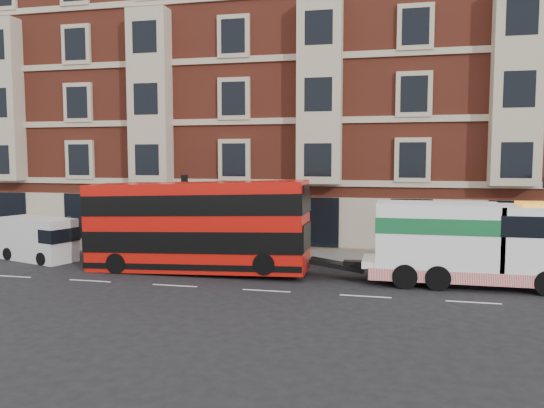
# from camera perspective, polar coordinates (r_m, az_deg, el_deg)

# --- Properties ---
(ground) EXTENTS (120.00, 120.00, 0.00)m
(ground) POSITION_cam_1_polar(r_m,az_deg,el_deg) (21.92, -0.62, -9.32)
(ground) COLOR black
(ground) RESTS_ON ground
(sidewalk) EXTENTS (90.00, 3.00, 0.15)m
(sidewalk) POSITION_cam_1_polar(r_m,az_deg,el_deg) (29.08, 2.79, -5.60)
(sidewalk) COLOR slate
(sidewalk) RESTS_ON ground
(victorian_terrace) EXTENTS (45.00, 12.00, 20.40)m
(victorian_terrace) POSITION_cam_1_polar(r_m,az_deg,el_deg) (36.23, 5.74, 12.34)
(victorian_terrace) COLOR maroon
(victorian_terrace) RESTS_ON ground
(lamp_post_west) EXTENTS (0.35, 0.15, 4.35)m
(lamp_post_west) POSITION_cam_1_polar(r_m,az_deg,el_deg) (29.11, -9.35, -0.47)
(lamp_post_west) COLOR black
(lamp_post_west) RESTS_ON sidewalk
(double_decker_bus) EXTENTS (10.54, 2.42, 4.26)m
(double_decker_bus) POSITION_cam_1_polar(r_m,az_deg,el_deg) (25.21, -8.18, -2.25)
(double_decker_bus) COLOR red
(double_decker_bus) RESTS_ON ground
(tow_truck) EXTENTS (8.44, 2.49, 3.52)m
(tow_truck) POSITION_cam_1_polar(r_m,az_deg,el_deg) (23.85, 20.11, -3.88)
(tow_truck) COLOR white
(tow_truck) RESTS_ON ground
(box_van) EXTENTS (4.66, 2.97, 2.25)m
(box_van) POSITION_cam_1_polar(r_m,az_deg,el_deg) (30.76, -23.86, -3.49)
(box_van) COLOR silver
(box_van) RESTS_ON ground
(pedestrian) EXTENTS (0.75, 0.61, 1.78)m
(pedestrian) POSITION_cam_1_polar(r_m,az_deg,el_deg) (34.23, -21.02, -2.69)
(pedestrian) COLOR black
(pedestrian) RESTS_ON sidewalk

